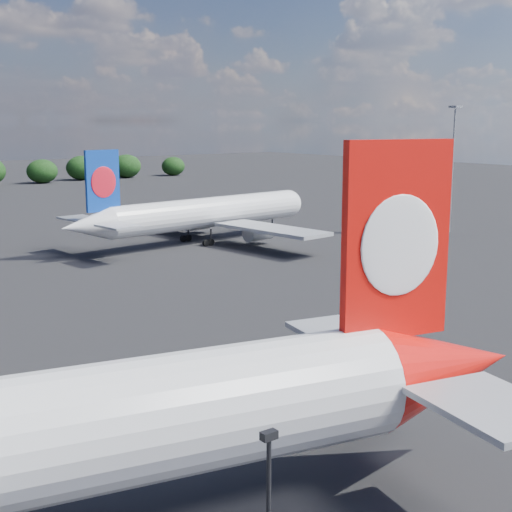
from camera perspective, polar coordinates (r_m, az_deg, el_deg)
china_southern_airliner at (r=108.97m, az=-4.46°, el=3.35°), size 44.85×42.72×14.63m
floodlight_mast_near at (r=123.30m, az=15.50°, el=8.15°), size 1.60×1.60×20.88m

